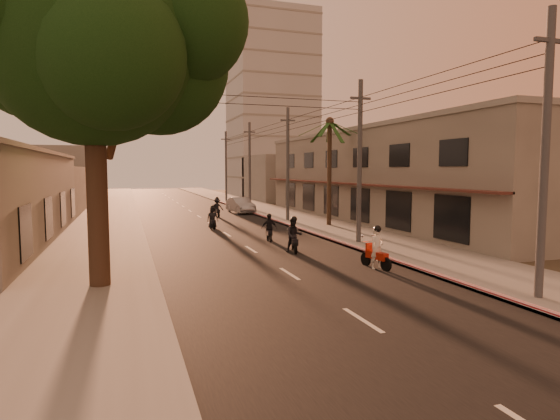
# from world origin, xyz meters

# --- Properties ---
(ground) EXTENTS (160.00, 160.00, 0.00)m
(ground) POSITION_xyz_m (0.00, 0.00, 0.00)
(ground) COLOR #383023
(ground) RESTS_ON ground
(road) EXTENTS (10.00, 140.00, 0.02)m
(road) POSITION_xyz_m (0.00, 20.00, 0.01)
(road) COLOR black
(road) RESTS_ON ground
(sidewalk_right) EXTENTS (5.00, 140.00, 0.12)m
(sidewalk_right) POSITION_xyz_m (7.50, 20.00, 0.06)
(sidewalk_right) COLOR slate
(sidewalk_right) RESTS_ON ground
(sidewalk_left) EXTENTS (5.00, 140.00, 0.12)m
(sidewalk_left) POSITION_xyz_m (-7.50, 20.00, 0.06)
(sidewalk_left) COLOR slate
(sidewalk_left) RESTS_ON ground
(curb_stripe) EXTENTS (0.20, 60.00, 0.20)m
(curb_stripe) POSITION_xyz_m (5.10, 15.00, 0.10)
(curb_stripe) COLOR #B3131D
(curb_stripe) RESTS_ON ground
(shophouse_row) EXTENTS (8.80, 34.20, 7.30)m
(shophouse_row) POSITION_xyz_m (13.95, 18.00, 3.65)
(shophouse_row) COLOR gray
(shophouse_row) RESTS_ON ground
(distant_tower) EXTENTS (12.10, 12.10, 28.00)m
(distant_tower) POSITION_xyz_m (16.00, 56.00, 14.00)
(distant_tower) COLOR #B7B5B2
(distant_tower) RESTS_ON ground
(broadleaf_tree) EXTENTS (9.60, 8.70, 12.10)m
(broadleaf_tree) POSITION_xyz_m (-6.61, 2.14, 8.48)
(broadleaf_tree) COLOR black
(broadleaf_tree) RESTS_ON ground
(palm_tree) EXTENTS (5.00, 5.00, 8.20)m
(palm_tree) POSITION_xyz_m (8.00, 16.00, 7.15)
(palm_tree) COLOR black
(palm_tree) RESTS_ON ground
(utility_poles) EXTENTS (1.20, 48.26, 9.00)m
(utility_poles) POSITION_xyz_m (6.20, 20.00, 6.54)
(utility_poles) COLOR #38383A
(utility_poles) RESTS_ON ground
(filler_right) EXTENTS (8.00, 14.00, 6.00)m
(filler_right) POSITION_xyz_m (14.00, 45.00, 3.00)
(filler_right) COLOR gray
(filler_right) RESTS_ON ground
(filler_left_near) EXTENTS (8.00, 14.00, 4.40)m
(filler_left_near) POSITION_xyz_m (-14.00, 34.00, 2.20)
(filler_left_near) COLOR gray
(filler_left_near) RESTS_ON ground
(filler_left_far) EXTENTS (8.00, 14.00, 7.00)m
(filler_left_far) POSITION_xyz_m (-14.00, 52.00, 3.50)
(filler_left_far) COLOR gray
(filler_left_far) RESTS_ON ground
(scooter_red) EXTENTS (0.85, 1.85, 1.83)m
(scooter_red) POSITION_xyz_m (3.79, 1.83, 0.81)
(scooter_red) COLOR black
(scooter_red) RESTS_ON ground
(scooter_mid_a) EXTENTS (1.10, 1.83, 1.82)m
(scooter_mid_a) POSITION_xyz_m (1.85, 6.58, 0.83)
(scooter_mid_a) COLOR black
(scooter_mid_a) RESTS_ON ground
(scooter_mid_b) EXTENTS (1.01, 1.64, 1.61)m
(scooter_mid_b) POSITION_xyz_m (1.76, 10.55, 0.73)
(scooter_mid_b) COLOR black
(scooter_mid_b) RESTS_ON ground
(scooter_far_a) EXTENTS (0.77, 1.68, 1.65)m
(scooter_far_a) POSITION_xyz_m (-0.35, 17.19, 0.74)
(scooter_far_a) COLOR black
(scooter_far_a) RESTS_ON ground
(scooter_far_b) EXTENTS (1.12, 1.80, 1.76)m
(scooter_far_b) POSITION_xyz_m (1.50, 25.35, 0.80)
(scooter_far_b) COLOR black
(scooter_far_b) RESTS_ON ground
(parked_car) EXTENTS (2.44, 4.84, 1.50)m
(parked_car) POSITION_xyz_m (4.29, 28.21, 0.75)
(parked_car) COLOR #9A9CA1
(parked_car) RESTS_ON ground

